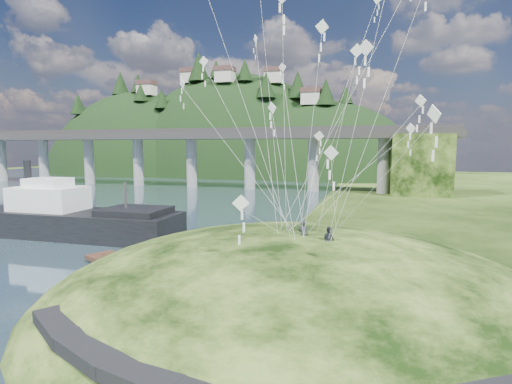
# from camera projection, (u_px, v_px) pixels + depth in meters

# --- Properties ---
(ground) EXTENTS (320.00, 320.00, 0.00)m
(ground) POSITION_uv_depth(u_px,v_px,m) (172.00, 305.00, 26.26)
(ground) COLOR black
(ground) RESTS_ON ground
(grass_hill) EXTENTS (36.00, 32.00, 13.00)m
(grass_hill) POSITION_uv_depth(u_px,v_px,m) (297.00, 330.00, 26.08)
(grass_hill) COLOR black
(grass_hill) RESTS_ON ground
(footpath) EXTENTS (22.29, 5.84, 0.83)m
(footpath) POSITION_uv_depth(u_px,v_px,m) (225.00, 375.00, 14.64)
(footpath) COLOR black
(footpath) RESTS_ON ground
(bridge) EXTENTS (160.00, 11.00, 15.00)m
(bridge) POSITION_uv_depth(u_px,v_px,m) (212.00, 149.00, 99.37)
(bridge) COLOR #2D2B2B
(bridge) RESTS_ON ground
(far_ridge) EXTENTS (153.00, 70.00, 94.50)m
(far_ridge) POSITION_uv_depth(u_px,v_px,m) (224.00, 192.00, 155.78)
(far_ridge) COLOR black
(far_ridge) RESTS_ON ground
(work_barge) EXTENTS (25.25, 7.34, 8.79)m
(work_barge) POSITION_uv_depth(u_px,v_px,m) (71.00, 217.00, 46.36)
(work_barge) COLOR black
(work_barge) RESTS_ON ground
(wooden_dock) EXTENTS (15.44, 8.89, 1.13)m
(wooden_dock) POSITION_uv_depth(u_px,v_px,m) (147.00, 272.00, 31.59)
(wooden_dock) COLOR #392117
(wooden_dock) RESTS_ON ground
(kite_flyers) EXTENTS (2.51, 1.44, 1.90)m
(kite_flyers) POSITION_uv_depth(u_px,v_px,m) (318.00, 224.00, 23.88)
(kite_flyers) COLOR #262932
(kite_flyers) RESTS_ON ground
(kite_swarm) EXTENTS (17.69, 17.89, 21.42)m
(kite_swarm) POSITION_uv_depth(u_px,v_px,m) (309.00, 51.00, 26.13)
(kite_swarm) COLOR white
(kite_swarm) RESTS_ON ground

